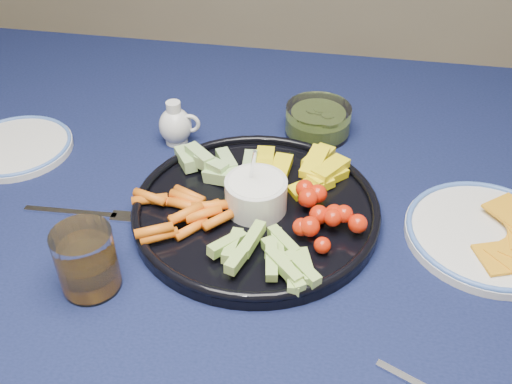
% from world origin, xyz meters
% --- Properties ---
extents(dining_table, '(1.67, 1.07, 0.75)m').
position_xyz_m(dining_table, '(0.00, 0.00, 0.66)').
color(dining_table, '#462D17').
rests_on(dining_table, ground).
extents(crudite_platter, '(0.39, 0.39, 0.12)m').
position_xyz_m(crudite_platter, '(0.11, -0.07, 0.77)').
color(crudite_platter, black).
rests_on(crudite_platter, dining_table).
extents(creamer_pitcher, '(0.08, 0.06, 0.08)m').
position_xyz_m(creamer_pitcher, '(-0.07, 0.11, 0.78)').
color(creamer_pitcher, silver).
rests_on(creamer_pitcher, dining_table).
extents(pickle_bowl, '(0.12, 0.12, 0.06)m').
position_xyz_m(pickle_bowl, '(0.19, 0.18, 0.77)').
color(pickle_bowl, silver).
rests_on(pickle_bowl, dining_table).
extents(cheese_plate, '(0.24, 0.24, 0.03)m').
position_xyz_m(cheese_plate, '(0.46, -0.06, 0.76)').
color(cheese_plate, silver).
rests_on(cheese_plate, dining_table).
extents(juice_tumbler, '(0.08, 0.08, 0.10)m').
position_xyz_m(juice_tumbler, '(-0.08, -0.26, 0.79)').
color(juice_tumbler, silver).
rests_on(juice_tumbler, dining_table).
extents(fork_left, '(0.18, 0.03, 0.00)m').
position_xyz_m(fork_left, '(-0.15, -0.12, 0.75)').
color(fork_left, silver).
rests_on(fork_left, dining_table).
extents(side_plate_extra, '(0.20, 0.20, 0.02)m').
position_xyz_m(side_plate_extra, '(-0.35, 0.02, 0.75)').
color(side_plate_extra, silver).
rests_on(side_plate_extra, dining_table).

